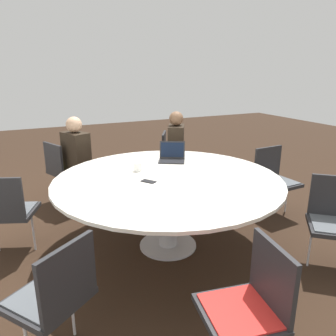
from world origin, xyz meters
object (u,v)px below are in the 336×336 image
Objects in this scene: person_0 at (177,146)px; person_1 at (78,155)px; chair_0 at (172,155)px; coffee_cup at (138,167)px; cell_phone at (149,181)px; chair_6 at (274,176)px; laptop at (172,156)px; chair_4 at (250,301)px; chair_2 at (8,208)px; chair_1 at (63,167)px; chair_3 at (55,292)px; chair_5 at (334,216)px.

person_0 is 1.40m from person_1.
chair_0 reaches higher than coffee_cup.
chair_0 is 5.40× the size of cell_phone.
person_0 is (1.22, 0.73, 0.20)m from chair_6.
chair_4 is at bearing -74.28° from laptop.
laptop reaches higher than coffee_cup.
chair_2 is 2.99m from chair_6.
person_0 is (-0.29, -1.56, 0.20)m from chair_1.
chair_3 and chair_4 have the same top height.
chair_3 is 0.71× the size of person_1.
chair_4 is at bearing 179.45° from coffee_cup.
cell_phone is at bearing -103.07° from laptop.
chair_4 is at bearing -36.45° from chair_2.
chair_2 is 0.71× the size of person_1.
chair_0 is 1.00× the size of chair_1.
laptop reaches higher than cell_phone.
person_1 is at bearing 70.74° from chair_2.
person_0 is 13.56× the size of coffee_cup.
person_1 is (2.43, 1.80, 0.20)m from chair_5.
laptop is at bearing -3.77° from chair_4.
chair_2 is 1.37m from cell_phone.
chair_3 is (-2.62, 0.44, 0.00)m from chair_1.
coffee_cup is at bearing -2.68° from person_1.
coffee_cup is at bearing -127.99° from laptop.
chair_1 is 1.00× the size of chair_2.
chair_4 is (-3.19, -0.56, 0.00)m from chair_1.
laptop is at bearing -42.71° from cell_phone.
chair_4 is 2.41m from chair_6.
chair_4 is (-2.04, -1.24, 0.00)m from chair_2.
chair_2 is 9.57× the size of coffee_cup.
chair_5 is (-2.58, -0.36, 0.00)m from chair_0.
chair_3 is 2.15m from laptop.
person_0 reaches higher than chair_2.
laptop is at bearing 21.05° from chair_1.
person_1 is (3.00, 0.39, 0.20)m from chair_4.
person_1 reaches higher than coffee_cup.
chair_2 is at bearing 63.47° from chair_3.
coffee_cup is (0.18, 1.71, 0.29)m from chair_6.
laptop is (1.49, 0.90, 0.31)m from chair_5.
laptop reaches higher than chair_5.
laptop is at bearing 8.79° from chair_3.
coffee_cup is (-1.33, -0.58, 0.29)m from chair_1.
chair_6 is at bearing -35.68° from chair_4.
chair_6 is (1.68, -1.73, 0.00)m from chair_4.
chair_5 is at bearing -57.83° from chair_4.
chair_0 is 1.68m from coffee_cup.
laptop reaches higher than chair_1.
person_1 is at bearing 18.93° from chair_1.
chair_4 is 1.00× the size of chair_5.
laptop reaches higher than chair_2.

